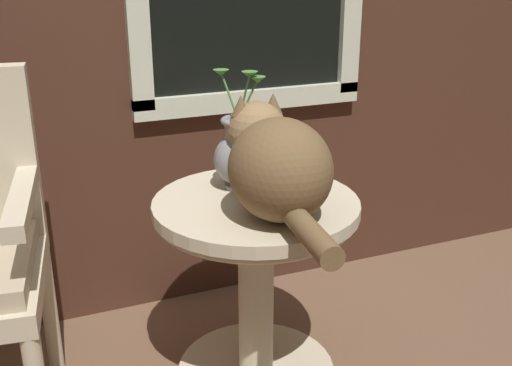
# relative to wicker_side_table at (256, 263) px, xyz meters

# --- Properties ---
(wicker_side_table) EXTENTS (0.56, 0.56, 0.57)m
(wicker_side_table) POSITION_rel_wicker_side_table_xyz_m (0.00, 0.00, 0.00)
(wicker_side_table) COLOR beige
(wicker_side_table) RESTS_ON ground_plane
(cat) EXTENTS (0.29, 0.62, 0.28)m
(cat) POSITION_rel_wicker_side_table_xyz_m (0.01, -0.10, 0.32)
(cat) COLOR brown
(cat) RESTS_ON wicker_side_table
(pewter_vase_with_ivy) EXTENTS (0.14, 0.14, 0.34)m
(pewter_vase_with_ivy) POSITION_rel_wicker_side_table_xyz_m (-0.01, 0.11, 0.29)
(pewter_vase_with_ivy) COLOR gray
(pewter_vase_with_ivy) RESTS_ON wicker_side_table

